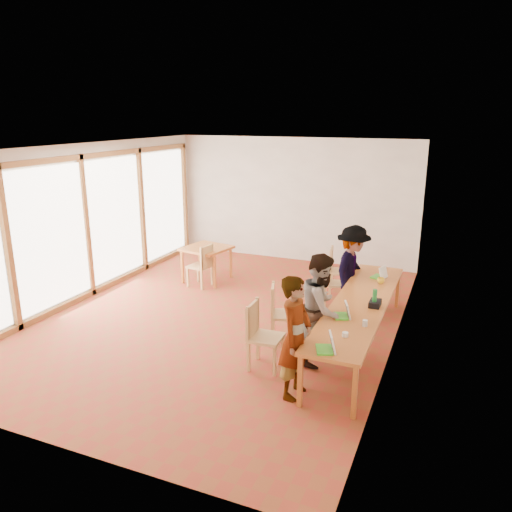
{
  "coord_description": "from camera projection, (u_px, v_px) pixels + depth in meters",
  "views": [
    {
      "loc": [
        3.77,
        -7.51,
        3.54
      ],
      "look_at": [
        0.5,
        0.35,
        1.1
      ],
      "focal_mm": 35.0,
      "sensor_mm": 36.0,
      "label": 1
    }
  ],
  "objects": [
    {
      "name": "ground",
      "position": [
        223.0,
        316.0,
        9.03
      ],
      "size": [
        8.0,
        8.0,
        0.0
      ],
      "primitive_type": "plane",
      "color": "brown",
      "rests_on": "ground"
    },
    {
      "name": "wall_back",
      "position": [
        294.0,
        200.0,
        12.17
      ],
      "size": [
        6.0,
        0.1,
        3.0
      ],
      "primitive_type": "cube",
      "color": "silver",
      "rests_on": "ground"
    },
    {
      "name": "wall_front",
      "position": [
        47.0,
        322.0,
        5.07
      ],
      "size": [
        6.0,
        0.1,
        3.0
      ],
      "primitive_type": "cube",
      "color": "silver",
      "rests_on": "ground"
    },
    {
      "name": "wall_right",
      "position": [
        400.0,
        254.0,
        7.51
      ],
      "size": [
        0.1,
        8.0,
        3.0
      ],
      "primitive_type": "cube",
      "color": "silver",
      "rests_on": "ground"
    },
    {
      "name": "window_wall",
      "position": [
        85.0,
        222.0,
        9.71
      ],
      "size": [
        0.1,
        8.0,
        3.0
      ],
      "primitive_type": "cube",
      "color": "white",
      "rests_on": "ground"
    },
    {
      "name": "ceiling",
      "position": [
        220.0,
        146.0,
        8.2
      ],
      "size": [
        6.0,
        8.0,
        0.04
      ],
      "primitive_type": "cube",
      "color": "white",
      "rests_on": "wall_back"
    },
    {
      "name": "communal_table",
      "position": [
        360.0,
        305.0,
        7.67
      ],
      "size": [
        0.8,
        4.0,
        0.75
      ],
      "color": "#C0672A",
      "rests_on": "ground"
    },
    {
      "name": "side_table",
      "position": [
        207.0,
        251.0,
        10.81
      ],
      "size": [
        0.9,
        0.9,
        0.75
      ],
      "rotation": [
        0.0,
        0.0,
        -0.19
      ],
      "color": "#C0672A",
      "rests_on": "ground"
    },
    {
      "name": "chair_near",
      "position": [
        259.0,
        328.0,
        7.1
      ],
      "size": [
        0.47,
        0.47,
        0.52
      ],
      "rotation": [
        0.0,
        0.0,
        0.04
      ],
      "color": "tan",
      "rests_on": "ground"
    },
    {
      "name": "chair_mid",
      "position": [
        279.0,
        307.0,
        7.93
      ],
      "size": [
        0.55,
        0.55,
        0.5
      ],
      "rotation": [
        0.0,
        0.0,
        0.32
      ],
      "color": "tan",
      "rests_on": "ground"
    },
    {
      "name": "chair_far",
      "position": [
        330.0,
        278.0,
        9.51
      ],
      "size": [
        0.48,
        0.48,
        0.45
      ],
      "rotation": [
        0.0,
        0.0,
        0.24
      ],
      "color": "tan",
      "rests_on": "ground"
    },
    {
      "name": "chair_empty",
      "position": [
        336.0,
        265.0,
        10.12
      ],
      "size": [
        0.5,
        0.5,
        0.49
      ],
      "rotation": [
        0.0,
        0.0,
        0.17
      ],
      "color": "tan",
      "rests_on": "ground"
    },
    {
      "name": "chair_spare",
      "position": [
        203.0,
        261.0,
        10.43
      ],
      "size": [
        0.48,
        0.48,
        0.49
      ],
      "rotation": [
        0.0,
        0.0,
        3.0
      ],
      "color": "tan",
      "rests_on": "ground"
    },
    {
      "name": "person_near",
      "position": [
        295.0,
        337.0,
        6.31
      ],
      "size": [
        0.43,
        0.62,
        1.62
      ],
      "primitive_type": "imported",
      "rotation": [
        0.0,
        0.0,
        1.5
      ],
      "color": "gray",
      "rests_on": "ground"
    },
    {
      "name": "person_mid",
      "position": [
        321.0,
        308.0,
        7.22
      ],
      "size": [
        0.63,
        0.8,
        1.64
      ],
      "primitive_type": "imported",
      "rotation": [
        0.0,
        0.0,
        1.56
      ],
      "color": "gray",
      "rests_on": "ground"
    },
    {
      "name": "person_far",
      "position": [
        352.0,
        271.0,
        8.91
      ],
      "size": [
        0.72,
        1.13,
        1.66
      ],
      "primitive_type": "imported",
      "rotation": [
        0.0,
        0.0,
        1.47
      ],
      "color": "gray",
      "rests_on": "ground"
    },
    {
      "name": "laptop_near",
      "position": [
        328.0,
        346.0,
        6.07
      ],
      "size": [
        0.31,
        0.33,
        0.23
      ],
      "rotation": [
        0.0,
        0.0,
        0.36
      ],
      "color": "#4ACA2E",
      "rests_on": "communal_table"
    },
    {
      "name": "laptop_mid",
      "position": [
        344.0,
        313.0,
        7.08
      ],
      "size": [
        0.3,
        0.32,
        0.22
      ],
      "rotation": [
        0.0,
        0.0,
        0.36
      ],
      "color": "#4ACA2E",
      "rests_on": "communal_table"
    },
    {
      "name": "laptop_far",
      "position": [
        381.0,
        275.0,
        8.76
      ],
      "size": [
        0.29,
        0.31,
        0.22
      ],
      "rotation": [
        0.0,
        0.0,
        -0.29
      ],
      "color": "#4ACA2E",
      "rests_on": "communal_table"
    },
    {
      "name": "yellow_mug",
      "position": [
        381.0,
        281.0,
        8.49
      ],
      "size": [
        0.15,
        0.15,
        0.1
      ],
      "primitive_type": "imported",
      "rotation": [
        0.0,
        0.0,
        0.31
      ],
      "color": "yellow",
      "rests_on": "communal_table"
    },
    {
      "name": "green_bottle",
      "position": [
        375.0,
        298.0,
        7.42
      ],
      "size": [
        0.07,
        0.07,
        0.28
      ],
      "primitive_type": "cylinder",
      "color": "#1C712E",
      "rests_on": "communal_table"
    },
    {
      "name": "clear_glass",
      "position": [
        365.0,
        323.0,
        6.78
      ],
      "size": [
        0.07,
        0.07,
        0.09
      ],
      "primitive_type": "cylinder",
      "color": "silver",
      "rests_on": "communal_table"
    },
    {
      "name": "condiment_cup",
      "position": [
        345.0,
        335.0,
        6.46
      ],
      "size": [
        0.08,
        0.08,
        0.06
      ],
      "primitive_type": "cylinder",
      "color": "white",
      "rests_on": "communal_table"
    },
    {
      "name": "pink_phone",
      "position": [
        330.0,
        313.0,
        7.2
      ],
      "size": [
        0.05,
        0.1,
        0.01
      ],
      "primitive_type": "cube",
      "color": "#C54451",
      "rests_on": "communal_table"
    },
    {
      "name": "black_pouch",
      "position": [
        375.0,
        303.0,
        7.48
      ],
      "size": [
        0.16,
        0.26,
        0.09
      ],
      "primitive_type": "cube",
      "color": "black",
      "rests_on": "communal_table"
    }
  ]
}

